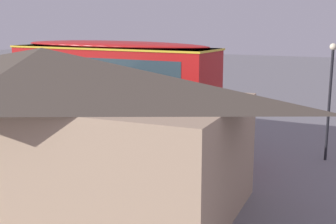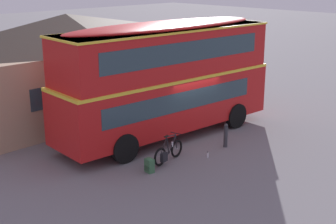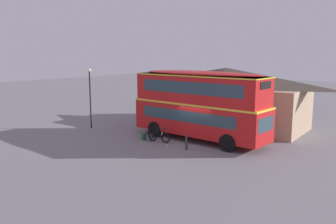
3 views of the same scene
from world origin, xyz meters
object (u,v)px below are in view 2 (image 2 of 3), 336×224
(double_decker_bus, at_px, (167,75))
(kerb_bollard, at_px, (226,135))
(backpack_on_ground, at_px, (149,165))
(water_bottle_clear_plastic, at_px, (208,155))
(touring_bicycle, at_px, (168,152))

(double_decker_bus, bearing_deg, kerb_bollard, -74.07)
(double_decker_bus, xyz_separation_m, backpack_on_ground, (-3.07, -2.28, -2.36))
(backpack_on_ground, bearing_deg, water_bottle_clear_plastic, -11.96)
(double_decker_bus, relative_size, water_bottle_clear_plastic, 43.94)
(kerb_bollard, bearing_deg, double_decker_bus, 105.93)
(double_decker_bus, bearing_deg, water_bottle_clear_plastic, -102.12)
(backpack_on_ground, relative_size, water_bottle_clear_plastic, 2.38)
(double_decker_bus, relative_size, touring_bicycle, 5.86)
(double_decker_bus, relative_size, kerb_bollard, 10.28)
(touring_bicycle, distance_m, water_bottle_clear_plastic, 1.57)
(touring_bicycle, xyz_separation_m, backpack_on_ground, (-1.11, -0.21, -0.09))
(double_decker_bus, height_order, backpack_on_ground, double_decker_bus)
(touring_bicycle, height_order, kerb_bollard, touring_bicycle)
(kerb_bollard, bearing_deg, backpack_on_ground, 175.57)
(water_bottle_clear_plastic, xyz_separation_m, kerb_bollard, (1.34, 0.23, 0.39))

